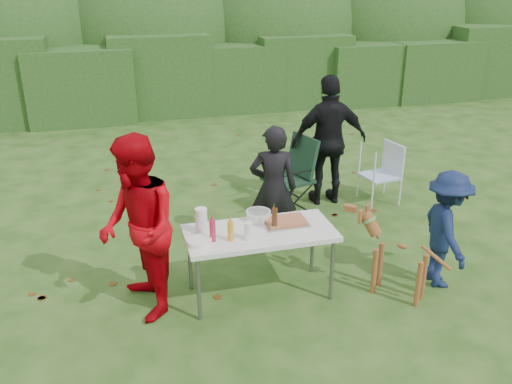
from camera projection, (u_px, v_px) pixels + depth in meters
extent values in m
plane|color=#1E4211|center=(245.00, 307.00, 5.46)|extent=(80.00, 80.00, 0.00)
cube|color=#23471C|center=(160.00, 77.00, 12.26)|extent=(22.00, 1.40, 1.70)
ellipsoid|color=#3D6628|center=(151.00, 35.00, 13.39)|extent=(20.00, 2.60, 3.20)
cube|color=silver|center=(260.00, 233.00, 5.42)|extent=(1.50, 0.70, 0.05)
cylinder|color=slate|center=(199.00, 289.00, 5.15)|extent=(0.04, 0.04, 0.69)
cylinder|color=slate|center=(332.00, 270.00, 5.47)|extent=(0.04, 0.04, 0.69)
cylinder|color=slate|center=(190.00, 261.00, 5.65)|extent=(0.04, 0.04, 0.69)
cylinder|color=slate|center=(312.00, 244.00, 5.97)|extent=(0.04, 0.04, 0.69)
imported|color=black|center=(273.00, 188.00, 6.35)|extent=(0.63, 0.49, 1.54)
imported|color=#AF010B|center=(138.00, 229.00, 5.07)|extent=(0.82, 0.98, 1.81)
imported|color=black|center=(329.00, 141.00, 7.57)|extent=(1.10, 0.50, 1.84)
imported|color=#111D43|center=(446.00, 230.00, 5.65)|extent=(0.62, 0.90, 1.28)
cube|color=#B7B7BA|center=(286.00, 223.00, 5.54)|extent=(0.45, 0.30, 0.02)
cube|color=#AC6642|center=(286.00, 221.00, 5.53)|extent=(0.40, 0.26, 0.04)
cylinder|color=gold|center=(231.00, 231.00, 5.18)|extent=(0.06, 0.06, 0.20)
cylinder|color=#B0223D|center=(213.00, 231.00, 5.17)|extent=(0.06, 0.06, 0.22)
cylinder|color=#47230F|center=(275.00, 219.00, 5.37)|extent=(0.06, 0.06, 0.24)
cylinder|color=white|center=(201.00, 221.00, 5.32)|extent=(0.12, 0.12, 0.26)
cylinder|color=white|center=(248.00, 231.00, 5.20)|extent=(0.08, 0.08, 0.18)
cylinder|color=silver|center=(258.00, 216.00, 5.62)|extent=(0.26, 0.26, 0.10)
cylinder|color=white|center=(199.00, 242.00, 5.14)|extent=(0.24, 0.24, 0.05)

